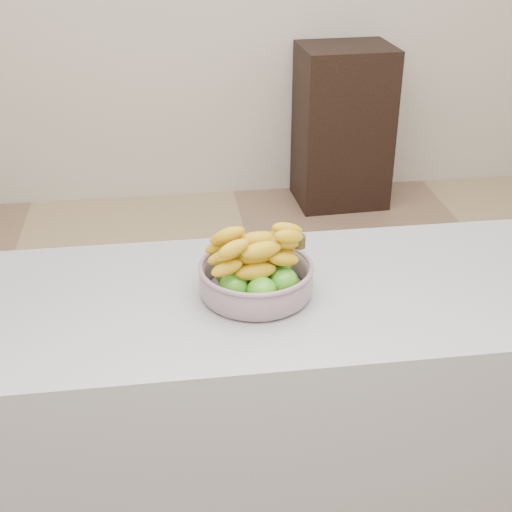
# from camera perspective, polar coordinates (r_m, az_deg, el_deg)

# --- Properties ---
(ground) EXTENTS (4.00, 4.00, 0.00)m
(ground) POSITION_cam_1_polar(r_m,az_deg,el_deg) (2.78, 2.82, -11.11)
(ground) COLOR tan
(ground) RESTS_ON ground
(counter) EXTENTS (2.00, 0.60, 0.90)m
(counter) POSITION_cam_1_polar(r_m,az_deg,el_deg) (1.98, 6.87, -13.68)
(counter) COLOR gray
(counter) RESTS_ON ground
(cabinet) EXTENTS (0.53, 0.43, 0.93)m
(cabinet) POSITION_cam_1_polar(r_m,az_deg,el_deg) (4.23, 6.93, 10.23)
(cabinet) COLOR black
(cabinet) RESTS_ON ground
(fruit_bowl) EXTENTS (0.27, 0.27, 0.16)m
(fruit_bowl) POSITION_cam_1_polar(r_m,az_deg,el_deg) (1.64, -0.00, -1.47)
(fruit_bowl) COLOR #8F9CAB
(fruit_bowl) RESTS_ON counter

